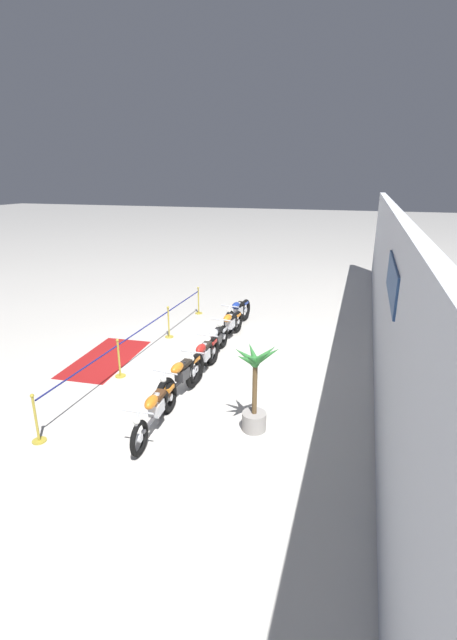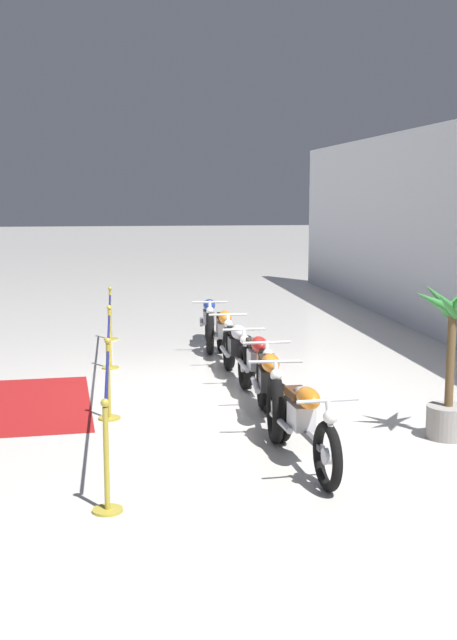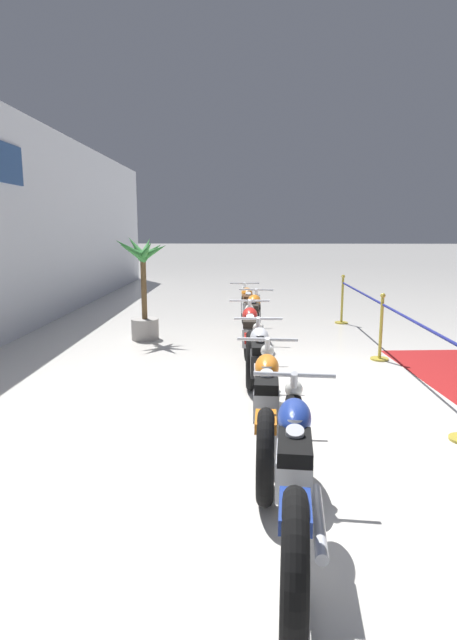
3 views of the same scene
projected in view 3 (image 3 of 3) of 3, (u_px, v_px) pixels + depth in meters
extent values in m
plane|color=silver|center=(304.00, 388.00, 6.46)|extent=(120.00, 120.00, 0.00)
torus|color=black|center=(293.00, 442.00, 3.90)|extent=(0.79, 0.20, 0.78)
torus|color=black|center=(294.00, 568.00, 2.46)|extent=(0.79, 0.20, 0.78)
cylinder|color=silver|center=(293.00, 442.00, 3.90)|extent=(0.19, 0.10, 0.18)
cylinder|color=silver|center=(294.00, 568.00, 2.46)|extent=(0.19, 0.10, 0.18)
cylinder|color=silver|center=(293.00, 403.00, 3.94)|extent=(0.31, 0.08, 0.59)
cube|color=silver|center=(294.00, 471.00, 3.10)|extent=(0.38, 0.25, 0.26)
cylinder|color=silver|center=(294.00, 438.00, 3.11)|extent=(0.19, 0.13, 0.24)
cylinder|color=silver|center=(295.00, 443.00, 3.03)|extent=(0.19, 0.13, 0.24)
cylinder|color=silver|center=(318.00, 520.00, 2.82)|extent=(0.70, 0.14, 0.07)
cube|color=#ADAFB5|center=(293.00, 487.00, 3.18)|extent=(1.19, 0.17, 0.06)
ellipsoid|color=navy|center=(294.00, 417.00, 3.28)|extent=(0.48, 0.26, 0.22)
cube|color=black|center=(295.00, 447.00, 2.93)|extent=(0.42, 0.24, 0.09)
cube|color=navy|center=(295.00, 511.00, 2.45)|extent=(0.33, 0.19, 0.08)
cylinder|color=silver|center=(294.00, 375.00, 3.78)|extent=(0.10, 0.62, 0.04)
sphere|color=silver|center=(294.00, 389.00, 3.89)|extent=(0.14, 0.14, 0.14)
torus|color=black|center=(267.00, 390.00, 5.23)|extent=(0.73, 0.17, 0.73)
torus|color=black|center=(265.00, 456.00, 3.71)|extent=(0.73, 0.17, 0.73)
cylinder|color=silver|center=(267.00, 390.00, 5.23)|extent=(0.17, 0.09, 0.17)
cylinder|color=silver|center=(265.00, 456.00, 3.71)|extent=(0.17, 0.09, 0.17)
cylinder|color=silver|center=(267.00, 362.00, 5.26)|extent=(0.31, 0.07, 0.59)
cube|color=silver|center=(266.00, 403.00, 4.39)|extent=(0.37, 0.24, 0.26)
cylinder|color=silver|center=(267.00, 379.00, 4.40)|extent=(0.18, 0.12, 0.24)
cylinder|color=silver|center=(267.00, 382.00, 4.31)|extent=(0.18, 0.12, 0.24)
cylinder|color=silver|center=(283.00, 432.00, 4.11)|extent=(0.70, 0.11, 0.07)
cube|color=#47474C|center=(266.00, 416.00, 4.47)|extent=(1.24, 0.13, 0.06)
ellipsoid|color=orange|center=(267.00, 367.00, 4.57)|extent=(0.47, 0.25, 0.22)
cube|color=black|center=(267.00, 383.00, 4.22)|extent=(0.41, 0.22, 0.09)
cube|color=orange|center=(266.00, 422.00, 3.72)|extent=(0.33, 0.18, 0.08)
cylinder|color=silver|center=(267.00, 340.00, 5.11)|extent=(0.07, 0.62, 0.04)
sphere|color=silver|center=(267.00, 351.00, 5.21)|extent=(0.14, 0.14, 0.14)
torus|color=black|center=(258.00, 360.00, 6.52)|extent=(0.68, 0.10, 0.68)
torus|color=black|center=(262.00, 396.00, 5.12)|extent=(0.68, 0.10, 0.68)
cylinder|color=silver|center=(258.00, 360.00, 6.52)|extent=(0.16, 0.08, 0.16)
cylinder|color=silver|center=(262.00, 396.00, 5.12)|extent=(0.16, 0.08, 0.16)
cylinder|color=silver|center=(258.00, 337.00, 6.56)|extent=(0.30, 0.06, 0.59)
cube|color=#2D2D30|center=(260.00, 363.00, 5.74)|extent=(0.36, 0.22, 0.26)
cylinder|color=#2D2D30|center=(260.00, 346.00, 5.75)|extent=(0.18, 0.11, 0.24)
cylinder|color=#2D2D30|center=(260.00, 347.00, 5.67)|extent=(0.18, 0.11, 0.24)
cylinder|color=silver|center=(274.00, 383.00, 5.47)|extent=(0.70, 0.07, 0.07)
cube|color=black|center=(260.00, 374.00, 5.82)|extent=(1.14, 0.06, 0.06)
ellipsoid|color=#B7BABF|center=(260.00, 337.00, 5.92)|extent=(0.46, 0.22, 0.22)
cube|color=black|center=(261.00, 348.00, 5.58)|extent=(0.40, 0.20, 0.09)
cube|color=#B7BABF|center=(262.00, 371.00, 5.12)|extent=(0.32, 0.16, 0.08)
cylinder|color=silver|center=(258.00, 319.00, 6.41)|extent=(0.04, 0.62, 0.04)
sphere|color=silver|center=(258.00, 328.00, 6.51)|extent=(0.14, 0.14, 0.14)
torus|color=black|center=(249.00, 335.00, 7.80)|extent=(0.77, 0.12, 0.77)
torus|color=black|center=(251.00, 360.00, 6.32)|extent=(0.77, 0.12, 0.77)
cylinder|color=silver|center=(249.00, 335.00, 7.80)|extent=(0.18, 0.08, 0.18)
cylinder|color=silver|center=(251.00, 360.00, 6.32)|extent=(0.18, 0.08, 0.18)
cylinder|color=silver|center=(249.00, 317.00, 7.84)|extent=(0.30, 0.06, 0.59)
cube|color=silver|center=(250.00, 336.00, 6.98)|extent=(0.36, 0.22, 0.26)
cylinder|color=silver|center=(250.00, 322.00, 6.99)|extent=(0.18, 0.11, 0.24)
cylinder|color=silver|center=(250.00, 323.00, 6.91)|extent=(0.18, 0.11, 0.24)
cylinder|color=silver|center=(261.00, 351.00, 6.71)|extent=(0.70, 0.07, 0.07)
cube|color=black|center=(250.00, 345.00, 7.06)|extent=(1.20, 0.06, 0.06)
ellipsoid|color=#B21E19|center=(250.00, 315.00, 7.16)|extent=(0.46, 0.22, 0.22)
cube|color=black|center=(250.00, 323.00, 6.82)|extent=(0.40, 0.20, 0.09)
cube|color=#B21E19|center=(251.00, 338.00, 6.32)|extent=(0.32, 0.16, 0.08)
cylinder|color=silver|center=(250.00, 301.00, 7.68)|extent=(0.04, 0.62, 0.04)
sphere|color=silver|center=(249.00, 309.00, 7.78)|extent=(0.14, 0.14, 0.14)
torus|color=black|center=(256.00, 320.00, 9.04)|extent=(0.81, 0.21, 0.80)
torus|color=black|center=(250.00, 337.00, 7.59)|extent=(0.81, 0.21, 0.80)
cylinder|color=silver|center=(256.00, 320.00, 9.04)|extent=(0.19, 0.10, 0.19)
cylinder|color=silver|center=(250.00, 337.00, 7.59)|extent=(0.19, 0.10, 0.19)
cylinder|color=silver|center=(256.00, 304.00, 9.07)|extent=(0.31, 0.08, 0.59)
cube|color=#2D2D30|center=(253.00, 319.00, 8.24)|extent=(0.38, 0.25, 0.26)
cylinder|color=#2D2D30|center=(253.00, 306.00, 8.24)|extent=(0.19, 0.13, 0.24)
cylinder|color=#2D2D30|center=(253.00, 307.00, 8.16)|extent=(0.19, 0.13, 0.24)
cylinder|color=silver|center=(260.00, 331.00, 7.95)|extent=(0.70, 0.13, 0.07)
cube|color=black|center=(253.00, 326.00, 8.31)|extent=(1.18, 0.17, 0.06)
ellipsoid|color=orange|center=(254.00, 301.00, 8.41)|extent=(0.48, 0.26, 0.22)
cube|color=black|center=(253.00, 307.00, 8.07)|extent=(0.42, 0.24, 0.09)
cube|color=orange|center=(250.00, 318.00, 7.59)|extent=(0.33, 0.19, 0.08)
cylinder|color=silver|center=(256.00, 290.00, 8.92)|extent=(0.09, 0.62, 0.04)
sphere|color=silver|center=(256.00, 297.00, 9.02)|extent=(0.14, 0.14, 0.14)
torus|color=black|center=(244.00, 309.00, 10.59)|extent=(0.69, 0.15, 0.68)
torus|color=black|center=(251.00, 323.00, 9.01)|extent=(0.69, 0.15, 0.68)
cylinder|color=silver|center=(244.00, 309.00, 10.59)|extent=(0.17, 0.09, 0.16)
cylinder|color=silver|center=(251.00, 323.00, 9.01)|extent=(0.17, 0.09, 0.16)
cylinder|color=silver|center=(244.00, 295.00, 10.62)|extent=(0.31, 0.08, 0.59)
cube|color=silver|center=(248.00, 308.00, 9.72)|extent=(0.37, 0.25, 0.26)
cylinder|color=silver|center=(248.00, 297.00, 9.72)|extent=(0.19, 0.12, 0.24)
cylinder|color=silver|center=(248.00, 298.00, 9.64)|extent=(0.19, 0.12, 0.24)
cylinder|color=silver|center=(256.00, 318.00, 9.46)|extent=(0.70, 0.12, 0.07)
cube|color=#47474C|center=(248.00, 315.00, 9.79)|extent=(1.29, 0.15, 0.06)
ellipsoid|color=orange|center=(247.00, 293.00, 9.90)|extent=(0.47, 0.25, 0.22)
cube|color=#4C2D19|center=(248.00, 298.00, 9.55)|extent=(0.41, 0.23, 0.09)
cube|color=orange|center=(251.00, 309.00, 9.01)|extent=(0.33, 0.18, 0.08)
cylinder|color=silver|center=(245.00, 283.00, 10.47)|extent=(0.08, 0.62, 0.04)
sphere|color=silver|center=(244.00, 289.00, 10.57)|extent=(0.14, 0.14, 0.14)
cylinder|color=gray|center=(145.00, 329.00, 9.24)|extent=(0.50, 0.50, 0.39)
cylinder|color=brown|center=(144.00, 288.00, 9.10)|extent=(0.10, 0.10, 1.13)
cone|color=#337F38|center=(146.00, 248.00, 9.20)|extent=(0.62, 0.21, 0.48)
cone|color=#337F38|center=(136.00, 248.00, 9.12)|extent=(0.48, 0.48, 0.55)
cone|color=#337F38|center=(130.00, 249.00, 8.91)|extent=(0.29, 0.57, 0.49)
cone|color=#337F38|center=(133.00, 252.00, 8.80)|extent=(0.53, 0.49, 0.46)
cone|color=#337F38|center=(146.00, 251.00, 8.82)|extent=(0.48, 0.38, 0.46)
cone|color=#337F38|center=(154.00, 252.00, 8.94)|extent=(0.22, 0.53, 0.40)
cone|color=#337F38|center=(151.00, 251.00, 9.12)|extent=(0.46, 0.45, 0.43)
cylinder|color=navy|center=(416.00, 323.00, 6.19)|extent=(2.91, 0.04, 0.04)
cylinder|color=navy|center=(359.00, 292.00, 9.17)|extent=(2.93, 0.04, 0.04)
cylinder|color=gold|center=(379.00, 359.00, 7.83)|extent=(0.28, 0.28, 0.03)
cylinder|color=gold|center=(381.00, 328.00, 7.75)|extent=(0.05, 0.05, 0.95)
sphere|color=gold|center=(383.00, 296.00, 7.65)|extent=(0.08, 0.08, 0.08)
cylinder|color=gold|center=(341.00, 323.00, 10.83)|extent=(0.28, 0.28, 0.03)
cylinder|color=gold|center=(342.00, 300.00, 10.74)|extent=(0.05, 0.05, 0.95)
sphere|color=gold|center=(343.00, 277.00, 10.65)|extent=(0.08, 0.08, 0.08)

